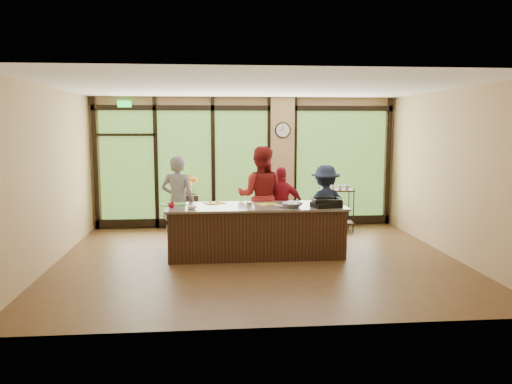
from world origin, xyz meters
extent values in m
plane|color=#4C331A|center=(0.00, 0.00, 0.00)|extent=(7.00, 7.00, 0.00)
plane|color=white|center=(0.00, 0.00, 3.00)|extent=(7.00, 7.00, 0.00)
plane|color=tan|center=(0.00, 3.00, 1.50)|extent=(7.00, 0.00, 7.00)
plane|color=tan|center=(-3.50, 0.00, 1.50)|extent=(0.00, 6.00, 6.00)
plane|color=tan|center=(3.50, 0.00, 1.50)|extent=(0.00, 6.00, 6.00)
cube|color=tan|center=(0.85, 2.94, 1.50)|extent=(0.55, 0.12, 3.00)
cube|color=black|center=(0.00, 2.95, 2.75)|extent=(6.90, 0.08, 0.12)
cube|color=black|center=(0.00, 2.95, 0.12)|extent=(6.90, 0.08, 0.20)
cube|color=#19D83F|center=(-2.70, 2.90, 2.83)|extent=(0.30, 0.04, 0.14)
cube|color=#327227|center=(-2.70, 2.97, 1.45)|extent=(1.20, 0.02, 2.50)
cube|color=#327227|center=(-1.40, 2.97, 1.45)|extent=(1.20, 0.02, 2.50)
cube|color=#327227|center=(-0.10, 2.97, 1.45)|extent=(1.20, 0.02, 2.50)
cube|color=#327227|center=(2.25, 2.97, 1.45)|extent=(2.10, 0.02, 2.50)
cube|color=black|center=(-3.40, 2.95, 1.50)|extent=(0.08, 0.08, 3.00)
cube|color=black|center=(-2.05, 2.95, 1.50)|extent=(0.08, 0.08, 3.00)
cube|color=black|center=(-0.75, 2.95, 1.50)|extent=(0.08, 0.08, 3.00)
cube|color=black|center=(0.55, 2.95, 1.50)|extent=(0.08, 0.08, 3.00)
cube|color=black|center=(1.15, 2.95, 1.50)|extent=(0.08, 0.08, 3.00)
cube|color=black|center=(3.40, 2.95, 1.50)|extent=(0.08, 0.08, 3.00)
cube|color=black|center=(0.00, 0.30, 0.44)|extent=(3.10, 1.00, 0.88)
cube|color=slate|center=(0.00, 0.30, 0.90)|extent=(3.20, 1.10, 0.04)
cylinder|color=black|center=(0.85, 2.87, 2.25)|extent=(0.36, 0.04, 0.36)
cylinder|color=silver|center=(0.85, 2.85, 2.25)|extent=(0.31, 0.01, 0.31)
cube|color=black|center=(0.85, 2.85, 2.30)|extent=(0.01, 0.00, 0.11)
cube|color=black|center=(0.80, 2.85, 2.25)|extent=(0.09, 0.00, 0.01)
imported|color=slate|center=(-1.45, 1.11, 0.90)|extent=(0.72, 0.54, 1.79)
imported|color=maroon|center=(0.16, 1.10, 0.98)|extent=(1.08, 0.92, 1.96)
imported|color=maroon|center=(0.59, 1.17, 0.77)|extent=(0.95, 0.49, 1.55)
imported|color=#161F32|center=(1.45, 1.07, 0.79)|extent=(1.07, 0.67, 1.58)
cube|color=black|center=(1.22, 0.03, 0.96)|extent=(0.55, 0.47, 0.08)
imported|color=silver|center=(0.62, 0.05, 0.96)|extent=(0.43, 0.43, 0.08)
cube|color=#469636|center=(-1.50, 0.54, 0.93)|extent=(0.51, 0.43, 0.01)
cube|color=gold|center=(-0.75, 0.65, 0.93)|extent=(0.44, 0.39, 0.01)
cube|color=gold|center=(0.20, 0.41, 0.93)|extent=(0.45, 0.41, 0.01)
imported|color=white|center=(-1.14, 0.04, 0.94)|extent=(0.18, 0.18, 0.05)
imported|color=white|center=(0.37, 0.04, 0.94)|extent=(0.18, 0.18, 0.04)
imported|color=white|center=(-0.11, 0.49, 0.94)|extent=(0.15, 0.15, 0.03)
imported|color=red|center=(-1.50, 0.17, 0.97)|extent=(0.14, 0.14, 0.09)
cube|color=black|center=(-1.34, 2.75, 0.40)|extent=(0.49, 0.49, 0.80)
imported|color=olive|center=(-1.34, 2.75, 0.93)|extent=(0.27, 0.27, 0.27)
cube|color=black|center=(1.97, 2.27, 0.20)|extent=(0.79, 0.48, 0.03)
cube|color=black|center=(1.97, 2.27, 0.92)|extent=(0.79, 0.48, 0.03)
cylinder|color=black|center=(1.63, 2.07, 0.49)|extent=(0.03, 0.03, 0.98)
cylinder|color=black|center=(2.32, 2.07, 0.49)|extent=(0.03, 0.03, 0.98)
cylinder|color=black|center=(1.63, 2.46, 0.49)|extent=(0.03, 0.03, 0.98)
cylinder|color=black|center=(2.32, 2.46, 0.49)|extent=(0.03, 0.03, 0.98)
imported|color=silver|center=(1.74, 2.27, 0.99)|extent=(0.12, 0.12, 0.10)
imported|color=silver|center=(1.90, 2.27, 0.99)|extent=(0.12, 0.12, 0.10)
imported|color=silver|center=(2.06, 2.27, 0.99)|extent=(0.12, 0.12, 0.10)
imported|color=silver|center=(2.21, 2.27, 0.99)|extent=(0.12, 0.12, 0.10)
camera|label=1|loc=(-0.80, -8.54, 2.34)|focal=35.00mm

